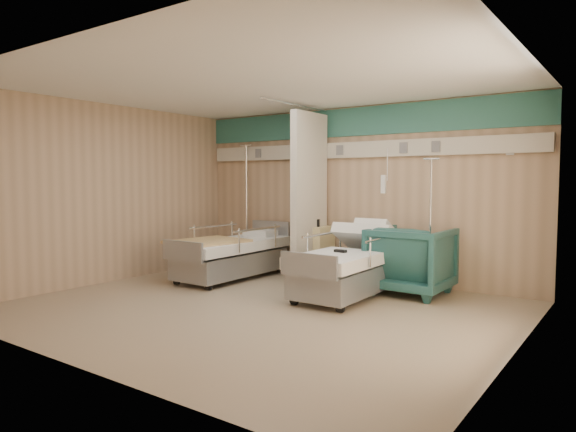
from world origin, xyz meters
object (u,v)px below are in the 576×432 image
Objects in this scene: bed_right at (350,273)px; bedside_cabinet at (315,252)px; iv_stand_right at (430,265)px; bed_left at (231,259)px; visitor_armchair at (411,260)px; iv_stand_left at (247,242)px.

bed_right is 2.54× the size of bedside_cabinet.
bedside_cabinet is 1.98m from iv_stand_right.
bed_right and bed_left have the same top height.
bed_right is at bearing 43.59° from visitor_armchair.
iv_stand_right is (3.03, 0.83, 0.08)m from bed_left.
iv_stand_left is at bearing 160.08° from bed_right.
bed_left is 0.96× the size of iv_stand_left.
visitor_armchair is (0.65, 0.60, 0.17)m from bed_right.
iv_stand_right is (1.98, -0.07, -0.03)m from bedside_cabinet.
iv_stand_right reaches higher than bedside_cabinet.
iv_stand_right is at bearing -1.88° from bedside_cabinet.
visitor_armchair is at bearing 11.89° from bed_left.
visitor_armchair is at bearing -9.46° from bedside_cabinet.
bed_left is 3.15m from iv_stand_right.
bed_right is 1.12× the size of iv_stand_right.
iv_stand_left reaches higher than iv_stand_right.
bed_right is 1.00× the size of bed_left.
iv_stand_right is 0.85× the size of iv_stand_left.
iv_stand_right is at bearing 15.39° from bed_left.
bedside_cabinet is (-1.15, 0.90, 0.11)m from bed_right.
bed_right is 2.20m from bed_left.
iv_stand_right is at bearing -2.22° from iv_stand_left.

